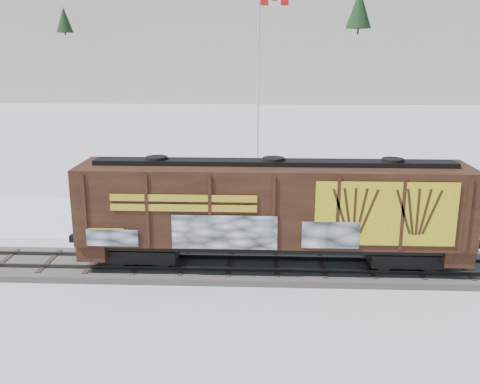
{
  "coord_description": "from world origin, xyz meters",
  "views": [
    {
      "loc": [
        3.38,
        -21.6,
        9.25
      ],
      "look_at": [
        2.31,
        3.0,
        2.75
      ],
      "focal_mm": 40.0,
      "sensor_mm": 36.0,
      "label": 1
    }
  ],
  "objects_px": {
    "car_white": "(294,210)",
    "car_dark": "(389,212)",
    "car_silver": "(177,204)",
    "flagpole": "(259,118)",
    "hopper_railcar": "(273,207)"
  },
  "relations": [
    {
      "from": "flagpole",
      "to": "car_silver",
      "type": "bearing_deg",
      "value": -127.38
    },
    {
      "from": "car_silver",
      "to": "car_white",
      "type": "xyz_separation_m",
      "value": [
        6.61,
        -0.73,
        -0.02
      ]
    },
    {
      "from": "hopper_railcar",
      "to": "car_white",
      "type": "distance_m",
      "value": 7.1
    },
    {
      "from": "car_white",
      "to": "flagpole",
      "type": "bearing_deg",
      "value": 2.48
    },
    {
      "from": "hopper_railcar",
      "to": "car_silver",
      "type": "bearing_deg",
      "value": 125.72
    },
    {
      "from": "car_dark",
      "to": "car_white",
      "type": "bearing_deg",
      "value": 64.81
    },
    {
      "from": "hopper_railcar",
      "to": "car_white",
      "type": "relative_size",
      "value": 3.44
    },
    {
      "from": "car_white",
      "to": "car_dark",
      "type": "distance_m",
      "value": 5.16
    },
    {
      "from": "hopper_railcar",
      "to": "flagpole",
      "type": "distance_m",
      "value": 13.61
    },
    {
      "from": "car_silver",
      "to": "car_white",
      "type": "relative_size",
      "value": 0.99
    },
    {
      "from": "hopper_railcar",
      "to": "flagpole",
      "type": "xyz_separation_m",
      "value": [
        -0.69,
        13.43,
        2.09
      ]
    },
    {
      "from": "car_silver",
      "to": "car_dark",
      "type": "xyz_separation_m",
      "value": [
        11.78,
        -0.79,
        -0.06
      ]
    },
    {
      "from": "flagpole",
      "to": "car_silver",
      "type": "distance_m",
      "value": 8.68
    },
    {
      "from": "hopper_railcar",
      "to": "flagpole",
      "type": "relative_size",
      "value": 1.23
    },
    {
      "from": "hopper_railcar",
      "to": "car_dark",
      "type": "xyz_separation_m",
      "value": [
        6.47,
        6.59,
        -2.15
      ]
    }
  ]
}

